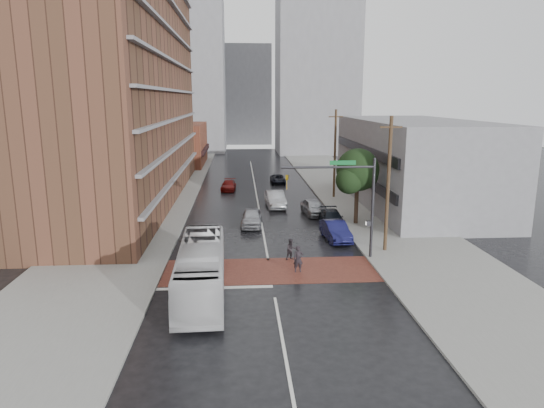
{
  "coord_description": "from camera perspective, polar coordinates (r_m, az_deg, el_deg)",
  "views": [
    {
      "loc": [
        -1.88,
        -29.91,
        11.18
      ],
      "look_at": [
        0.45,
        5.2,
        3.5
      ],
      "focal_mm": 32.0,
      "sensor_mm": 36.0,
      "label": 1
    }
  ],
  "objects": [
    {
      "name": "car_parked_mid",
      "position": [
        43.9,
        7.06,
        -1.64
      ],
      "size": [
        1.92,
        4.62,
        1.34
      ],
      "primitive_type": "imported",
      "rotation": [
        0.0,
        0.0,
        -0.01
      ],
      "color": "black",
      "rests_on": "ground"
    },
    {
      "name": "pedestrian_a",
      "position": [
        31.93,
        3.1,
        -6.5
      ],
      "size": [
        0.68,
        0.47,
        1.78
      ],
      "primitive_type": "imported",
      "rotation": [
        0.0,
        0.0,
        0.07
      ],
      "color": "black",
      "rests_on": "ground"
    },
    {
      "name": "distant_tower_west",
      "position": [
        108.69,
        -10.54,
        14.65
      ],
      "size": [
        18.0,
        16.0,
        32.0
      ],
      "primitive_type": "cube",
      "color": "gray",
      "rests_on": "ground"
    },
    {
      "name": "pedestrian_b",
      "position": [
        34.33,
        2.26,
        -5.36
      ],
      "size": [
        0.91,
        0.82,
        1.53
      ],
      "primitive_type": "imported",
      "rotation": [
        0.0,
        0.0,
        0.4
      ],
      "color": "black",
      "rests_on": "ground"
    },
    {
      "name": "distant_tower_east",
      "position": [
        103.36,
        5.26,
        16.05
      ],
      "size": [
        16.0,
        14.0,
        36.0
      ],
      "primitive_type": "cube",
      "color": "gray",
      "rests_on": "ground"
    },
    {
      "name": "storefront_west",
      "position": [
        84.86,
        -10.7,
        6.91
      ],
      "size": [
        8.0,
        16.0,
        7.0
      ],
      "primitive_type": "cube",
      "color": "brown",
      "rests_on": "ground"
    },
    {
      "name": "utility_pole_far",
      "position": [
        55.28,
        7.41,
        5.94
      ],
      "size": [
        1.6,
        0.26,
        10.0
      ],
      "color": "#473321",
      "rests_on": "ground"
    },
    {
      "name": "building_east",
      "position": [
        53.6,
        16.35,
        4.66
      ],
      "size": [
        11.0,
        26.0,
        9.0
      ],
      "primitive_type": "cube",
      "color": "gray",
      "rests_on": "ground"
    },
    {
      "name": "ground",
      "position": [
        31.98,
        -0.18,
        -8.15
      ],
      "size": [
        160.0,
        160.0,
        0.0
      ],
      "primitive_type": "plane",
      "color": "black",
      "rests_on": "ground"
    },
    {
      "name": "sidewalk_west",
      "position": [
        56.84,
        -13.46,
        0.7
      ],
      "size": [
        9.0,
        90.0,
        0.15
      ],
      "primitive_type": "cube",
      "color": "gray",
      "rests_on": "ground"
    },
    {
      "name": "car_parked_far",
      "position": [
        47.6,
        4.86,
        -0.37
      ],
      "size": [
        2.29,
        4.68,
        1.54
      ],
      "primitive_type": "imported",
      "rotation": [
        0.0,
        0.0,
        0.11
      ],
      "color": "#95989C",
      "rests_on": "ground"
    },
    {
      "name": "utility_pole_near",
      "position": [
        36.06,
        13.51,
        2.33
      ],
      "size": [
        1.6,
        0.26,
        10.0
      ],
      "color": "#473321",
      "rests_on": "ground"
    },
    {
      "name": "distant_tower_center",
      "position": [
        124.92,
        -3.0,
        12.67
      ],
      "size": [
        12.0,
        10.0,
        24.0
      ],
      "primitive_type": "cube",
      "color": "gray",
      "rests_on": "ground"
    },
    {
      "name": "sidewalk_east",
      "position": [
        57.59,
        9.72,
        1.02
      ],
      "size": [
        9.0,
        90.0,
        0.15
      ],
      "primitive_type": "cube",
      "color": "gray",
      "rests_on": "ground"
    },
    {
      "name": "suv_travel",
      "position": [
        65.29,
        0.69,
        2.96
      ],
      "size": [
        1.92,
        4.14,
        1.15
      ],
      "primitive_type": "imported",
      "rotation": [
        0.0,
        0.0,
        0.0
      ],
      "color": "black",
      "rests_on": "ground"
    },
    {
      "name": "apartment_block",
      "position": [
        55.32,
        -17.02,
        14.72
      ],
      "size": [
        10.0,
        44.0,
        28.0
      ],
      "primitive_type": "cube",
      "color": "brown",
      "rests_on": "ground"
    },
    {
      "name": "signal_mast",
      "position": [
        33.93,
        9.45,
        1.19
      ],
      "size": [
        6.5,
        0.3,
        7.2
      ],
      "color": "#2D2D33",
      "rests_on": "ground"
    },
    {
      "name": "car_travel_a",
      "position": [
        43.29,
        -2.41,
        -1.61
      ],
      "size": [
        2.15,
        4.67,
        1.55
      ],
      "primitive_type": "imported",
      "rotation": [
        0.0,
        0.0,
        -0.07
      ],
      "color": "#A2A3AA",
      "rests_on": "ground"
    },
    {
      "name": "crosswalk",
      "position": [
        32.45,
        -0.24,
        -7.82
      ],
      "size": [
        14.0,
        5.0,
        0.02
      ],
      "primitive_type": "cube",
      "color": "brown",
      "rests_on": "ground"
    },
    {
      "name": "car_travel_b",
      "position": [
        50.71,
        0.4,
        0.56
      ],
      "size": [
        2.13,
        5.25,
        1.7
      ],
      "primitive_type": "imported",
      "rotation": [
        0.0,
        0.0,
        0.07
      ],
      "color": "#A3A5AA",
      "rests_on": "ground"
    },
    {
      "name": "transit_bus",
      "position": [
        28.56,
        -8.32,
        -7.58
      ],
      "size": [
        2.89,
        11.0,
        3.04
      ],
      "primitive_type": "imported",
      "rotation": [
        0.0,
        0.0,
        0.03
      ],
      "color": "silver",
      "rests_on": "ground"
    },
    {
      "name": "car_travel_c",
      "position": [
        60.47,
        -5.14,
        2.2
      ],
      "size": [
        1.98,
        4.32,
        1.23
      ],
      "primitive_type": "imported",
      "rotation": [
        0.0,
        0.0,
        -0.06
      ],
      "color": "maroon",
      "rests_on": "ground"
    },
    {
      "name": "street_tree",
      "position": [
        43.69,
        10.04,
        3.64
      ],
      "size": [
        4.2,
        4.1,
        6.9
      ],
      "color": "#332319",
      "rests_on": "ground"
    },
    {
      "name": "car_parked_near",
      "position": [
        39.36,
        7.48,
        -3.13
      ],
      "size": [
        2.02,
        4.79,
        1.54
      ],
      "primitive_type": "imported",
      "rotation": [
        0.0,
        0.0,
        0.09
      ],
      "color": "#121342",
      "rests_on": "ground"
    }
  ]
}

